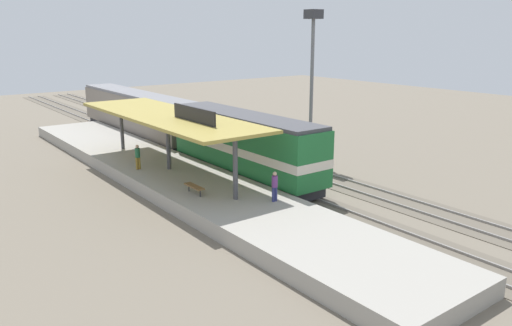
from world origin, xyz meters
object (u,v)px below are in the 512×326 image
(platform_bench, at_px, (194,187))
(locomotive, at_px, (244,145))
(person_waiting, at_px, (275,185))
(person_walking, at_px, (138,156))
(light_mast, at_px, (313,53))
(passenger_carriage_single, at_px, (136,114))

(platform_bench, relative_size, locomotive, 0.12)
(platform_bench, distance_m, locomotive, 6.97)
(locomotive, distance_m, person_waiting, 7.86)
(locomotive, height_order, person_waiting, locomotive)
(person_waiting, distance_m, person_walking, 11.35)
(light_mast, height_order, person_walking, light_mast)
(platform_bench, distance_m, person_walking, 7.09)
(locomotive, xyz_separation_m, person_waiting, (-3.10, -7.20, -0.56))
(light_mast, bearing_deg, locomotive, -168.15)
(passenger_carriage_single, bearing_deg, platform_bench, -105.68)
(person_waiting, relative_size, person_walking, 1.00)
(locomotive, relative_size, passenger_carriage_single, 0.72)
(platform_bench, height_order, light_mast, light_mast)
(passenger_carriage_single, xyz_separation_m, person_waiting, (-3.10, -25.20, -0.46))
(platform_bench, xyz_separation_m, locomotive, (6.00, 3.37, 1.07))
(locomotive, bearing_deg, person_waiting, -113.32)
(person_waiting, bearing_deg, locomotive, 66.68)
(passenger_carriage_single, distance_m, person_walking, 15.65)
(platform_bench, relative_size, person_walking, 0.99)
(person_waiting, bearing_deg, platform_bench, 127.10)
(person_waiting, bearing_deg, person_walking, 106.41)
(locomotive, xyz_separation_m, light_mast, (7.80, 1.64, 5.99))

